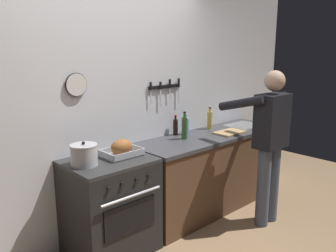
% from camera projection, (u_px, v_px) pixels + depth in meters
% --- Properties ---
extents(wall_back, '(6.00, 0.13, 2.60)m').
position_uv_depth(wall_back, '(105.00, 108.00, 3.48)').
color(wall_back, silver).
rests_on(wall_back, ground).
extents(counter_block, '(2.03, 0.65, 0.90)m').
position_uv_depth(counter_block, '(211.00, 170.00, 4.21)').
color(counter_block, brown).
rests_on(counter_block, ground).
extents(stove, '(0.76, 0.67, 0.90)m').
position_uv_depth(stove, '(110.00, 206.00, 3.26)').
color(stove, black).
rests_on(stove, ground).
extents(person_cook, '(0.51, 0.63, 1.66)m').
position_uv_depth(person_cook, '(269.00, 138.00, 3.71)').
color(person_cook, '#4C566B').
rests_on(person_cook, ground).
extents(roasting_pan, '(0.35, 0.26, 0.16)m').
position_uv_depth(roasting_pan, '(122.00, 149.00, 3.26)').
color(roasting_pan, '#B7B7BC').
rests_on(roasting_pan, stove).
extents(stock_pot, '(0.23, 0.23, 0.21)m').
position_uv_depth(stock_pot, '(84.00, 155.00, 2.99)').
color(stock_pot, '#B7B7BC').
rests_on(stock_pot, stove).
extents(cutting_board, '(0.36, 0.24, 0.02)m').
position_uv_depth(cutting_board, '(230.00, 132.00, 4.13)').
color(cutting_board, tan).
rests_on(cutting_board, counter_block).
extents(bottle_olive_oil, '(0.06, 0.06, 0.30)m').
position_uv_depth(bottle_olive_oil, '(184.00, 128.00, 3.86)').
color(bottle_olive_oil, '#385623').
rests_on(bottle_olive_oil, counter_block).
extents(bottle_cooking_oil, '(0.06, 0.06, 0.27)m').
position_uv_depth(bottle_cooking_oil, '(210.00, 120.00, 4.34)').
color(bottle_cooking_oil, gold).
rests_on(bottle_cooking_oil, counter_block).
extents(bottle_dish_soap, '(0.08, 0.08, 0.24)m').
position_uv_depth(bottle_dish_soap, '(185.00, 126.00, 4.06)').
color(bottle_dish_soap, '#338CCC').
rests_on(bottle_dish_soap, counter_block).
extents(bottle_soy_sauce, '(0.06, 0.06, 0.23)m').
position_uv_depth(bottle_soy_sauce, '(175.00, 127.00, 4.04)').
color(bottle_soy_sauce, black).
rests_on(bottle_soy_sauce, counter_block).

